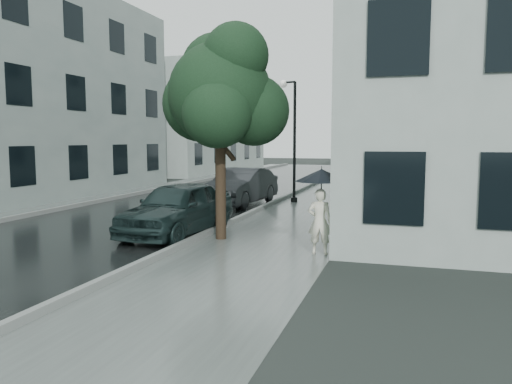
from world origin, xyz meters
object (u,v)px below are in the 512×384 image
(street_tree, at_px, (221,93))
(car_far, at_px, (241,187))
(car_near, at_px, (178,208))
(lamp_post, at_px, (291,132))
(pedestrian, at_px, (320,221))

(street_tree, relative_size, car_far, 1.23)
(car_near, height_order, car_far, same)
(lamp_post, distance_m, car_near, 8.37)
(car_far, bearing_deg, pedestrian, -54.32)
(street_tree, height_order, car_near, street_tree)
(car_far, bearing_deg, lamp_post, 48.27)
(street_tree, bearing_deg, car_near, 174.51)
(pedestrian, distance_m, lamp_post, 9.86)
(street_tree, distance_m, car_far, 7.42)
(street_tree, xyz_separation_m, car_far, (-1.70, 6.55, -3.04))
(pedestrian, distance_m, car_near, 4.29)
(car_near, bearing_deg, lamp_post, 85.06)
(pedestrian, xyz_separation_m, lamp_post, (-2.78, 9.21, 2.13))
(street_tree, distance_m, car_near, 3.33)
(street_tree, bearing_deg, lamp_post, 90.12)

